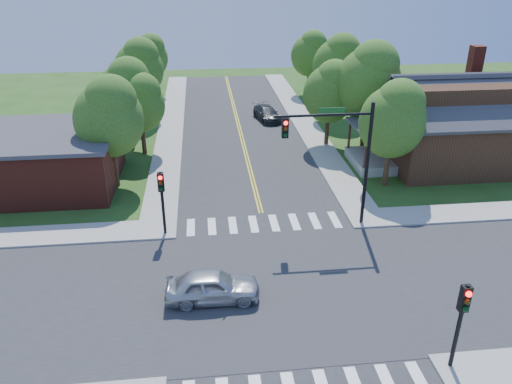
{
  "coord_description": "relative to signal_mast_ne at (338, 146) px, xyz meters",
  "views": [
    {
      "loc": [
        -3.24,
        -18.85,
        14.11
      ],
      "look_at": [
        -0.48,
        5.96,
        2.2
      ],
      "focal_mm": 35.0,
      "sensor_mm": 36.0,
      "label": 1
    }
  ],
  "objects": [
    {
      "name": "road_ew",
      "position": [
        -3.91,
        -5.59,
        -4.83
      ],
      "size": [
        90.0,
        10.0,
        0.04
      ],
      "primitive_type": "cube",
      "color": "#2D2D30",
      "rests_on": "ground"
    },
    {
      "name": "tree_w_d",
      "position": [
        -12.45,
        30.87,
        -0.46
      ],
      "size": [
        3.95,
        3.75,
        6.71
      ],
      "color": "#382314",
      "rests_on": "ground"
    },
    {
      "name": "tree_e_b",
      "position": [
        5.5,
        11.93,
        0.76
      ],
      "size": [
        5.04,
        4.79,
        8.56
      ],
      "color": "#382314",
      "rests_on": "ground"
    },
    {
      "name": "signal_pole_se",
      "position": [
        1.69,
        -11.21,
        -2.19
      ],
      "size": [
        0.34,
        0.42,
        3.8
      ],
      "color": "black",
      "rests_on": "ground"
    },
    {
      "name": "building_nw",
      "position": [
        -18.11,
        7.61,
        -2.97
      ],
      "size": [
        10.4,
        8.4,
        3.73
      ],
      "color": "maroon",
      "rests_on": "ground"
    },
    {
      "name": "ground",
      "position": [
        -3.91,
        -5.59,
        -4.85
      ],
      "size": [
        100.0,
        100.0,
        0.0
      ],
      "primitive_type": "plane",
      "color": "#274D18",
      "rests_on": "ground"
    },
    {
      "name": "road_ns",
      "position": [
        -3.91,
        -5.59,
        -4.83
      ],
      "size": [
        10.0,
        90.0,
        0.04
      ],
      "primitive_type": "cube",
      "color": "#2D2D30",
      "rests_on": "ground"
    },
    {
      "name": "signal_pole_nw",
      "position": [
        -9.51,
        -0.01,
        -2.19
      ],
      "size": [
        0.34,
        0.42,
        3.8
      ],
      "color": "black",
      "rests_on": "ground"
    },
    {
      "name": "signal_mast_ne",
      "position": [
        0.0,
        0.0,
        0.0
      ],
      "size": [
        5.3,
        0.42,
        7.2
      ],
      "color": "black",
      "rests_on": "ground"
    },
    {
      "name": "sidewalk_ne",
      "position": [
        11.9,
        10.23,
        -4.78
      ],
      "size": [
        40.0,
        40.0,
        0.14
      ],
      "color": "#9E9B93",
      "rests_on": "ground"
    },
    {
      "name": "tree_e_d",
      "position": [
        4.81,
        29.71,
        -0.3
      ],
      "size": [
        4.09,
        3.88,
        6.95
      ],
      "color": "#382314",
      "rests_on": "ground"
    },
    {
      "name": "car_silver",
      "position": [
        -7.07,
        -6.11,
        -4.13
      ],
      "size": [
        1.9,
        4.3,
        1.44
      ],
      "primitive_type": "imported",
      "rotation": [
        0.0,
        0.0,
        1.55
      ],
      "color": "silver",
      "rests_on": "ground"
    },
    {
      "name": "tree_e_c",
      "position": [
        5.54,
        20.85,
        0.29
      ],
      "size": [
        4.61,
        4.38,
        7.84
      ],
      "color": "#382314",
      "rests_on": "ground"
    },
    {
      "name": "tree_w_b",
      "position": [
        -12.76,
        13.89,
        -0.03
      ],
      "size": [
        4.33,
        4.11,
        7.36
      ],
      "color": "#382314",
      "rests_on": "ground"
    },
    {
      "name": "sidewalk_nw",
      "position": [
        -19.73,
        10.23,
        -4.78
      ],
      "size": [
        40.0,
        40.0,
        0.14
      ],
      "color": "#9E9B93",
      "rests_on": "ground"
    },
    {
      "name": "tree_w_a",
      "position": [
        -13.01,
        7.02,
        0.08
      ],
      "size": [
        4.43,
        4.2,
        7.52
      ],
      "color": "#382314",
      "rests_on": "ground"
    },
    {
      "name": "intersection_patch",
      "position": [
        -3.91,
        -5.59,
        -4.85
      ],
      "size": [
        10.2,
        10.2,
        0.06
      ],
      "primitive_type": "cube",
      "color": "#2D2D30",
      "rests_on": "ground"
    },
    {
      "name": "house_ne",
      "position": [
        11.19,
        8.65,
        -1.52
      ],
      "size": [
        13.05,
        8.8,
        7.11
      ],
      "color": "#332411",
      "rests_on": "ground"
    },
    {
      "name": "centerline",
      "position": [
        -3.91,
        -5.59,
        -4.8
      ],
      "size": [
        0.3,
        90.0,
        0.01
      ],
      "color": "yellow",
      "rests_on": "ground"
    },
    {
      "name": "car_dgrey",
      "position": [
        -1.12,
        20.51,
        -4.23
      ],
      "size": [
        3.5,
        5.01,
        1.25
      ],
      "primitive_type": "imported",
      "rotation": [
        0.0,
        0.0,
        0.21
      ],
      "color": "#2C2F31",
      "rests_on": "ground"
    },
    {
      "name": "crosswalk_north",
      "position": [
        -3.91,
        0.61,
        -4.8
      ],
      "size": [
        8.85,
        2.0,
        0.01
      ],
      "color": "white",
      "rests_on": "ground"
    },
    {
      "name": "tree_e_a",
      "position": [
        4.98,
        5.05,
        -0.1
      ],
      "size": [
        4.27,
        4.05,
        7.25
      ],
      "color": "#382314",
      "rests_on": "ground"
    },
    {
      "name": "tree_w_c",
      "position": [
        -12.64,
        22.25,
        0.11
      ],
      "size": [
        4.45,
        4.23,
        7.57
      ],
      "color": "#382314",
      "rests_on": "ground"
    },
    {
      "name": "tree_house",
      "position": [
        2.87,
        13.11,
        -0.28
      ],
      "size": [
        4.1,
        3.9,
        6.97
      ],
      "color": "#382314",
      "rests_on": "ground"
    },
    {
      "name": "tree_bldg",
      "position": [
        -11.71,
        12.9,
        -0.69
      ],
      "size": [
        3.74,
        3.55,
        6.35
      ],
      "color": "#382314",
      "rests_on": "ground"
    }
  ]
}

